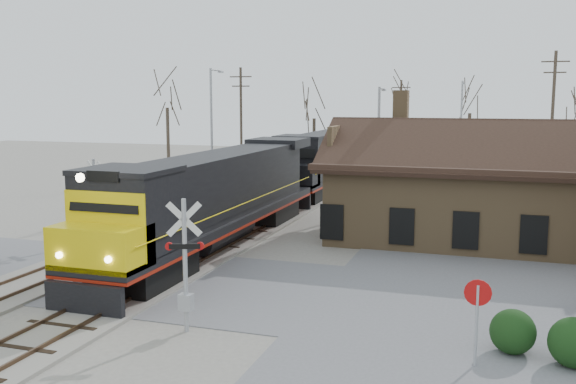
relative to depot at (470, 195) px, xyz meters
The scene contains 22 objects.
ground 17.14m from the depot, 134.97° to the right, with size 140.00×140.00×0.00m, color gray.
road 17.13m from the depot, 134.97° to the right, with size 60.00×9.00×0.03m, color slate.
track_main 12.58m from the depot, 165.97° to the left, with size 3.40×90.00×0.24m.
track_siding 16.92m from the depot, 169.70° to the left, with size 3.40×90.00×0.24m.
depot is the anchor object (origin of this frame).
locomotive_lead 13.58m from the depot, 151.97° to the right, with size 3.31×22.15×4.92m.
locomotive_trailing 20.03m from the depot, 126.78° to the left, with size 3.31×22.15×4.66m.
crossbuck_near 18.74m from the depot, 115.25° to the right, with size 1.18×0.53×4.34m.
crossbuck_far 19.62m from the depot, 159.46° to the right, with size 1.20×0.52×4.40m.
do_not_enter_sign 16.93m from the depot, 86.73° to the right, with size 0.76×0.09×2.53m.
hedge_a 15.76m from the depot, 82.79° to the right, with size 1.34×1.34×1.34m, color black.
hedge_b 16.51m from the depot, 77.42° to the right, with size 1.43×1.43×1.43m, color black.
streetlight_a 19.44m from the depot, 159.50° to the left, with size 0.25×2.04×9.53m.
streetlight_b 10.20m from the depot, 129.37° to the left, with size 0.25×2.04×8.20m.
streetlight_c 25.06m from the depot, 94.67° to the left, with size 0.25×2.04×8.98m.
utility_pole_a 26.64m from the depot, 139.49° to the left, with size 2.00×0.24×10.09m.
utility_pole_b 37.17m from the depot, 104.18° to the left, with size 2.00×0.24×9.40m.
utility_pole_c 18.67m from the depot, 74.15° to the left, with size 2.00×0.24×10.96m.
tree_a 33.76m from the depot, 146.81° to the left, with size 4.40×4.40×10.78m.
tree_b 30.22m from the depot, 122.00° to the left, with size 3.68×3.68×9.01m.
tree_c 37.73m from the depot, 104.12° to the left, with size 4.33×4.33×10.61m.
tree_d 29.36m from the depot, 92.96° to the left, with size 4.03×4.03×9.88m.
Camera 1 is at (13.34, -22.74, 7.47)m, focal length 40.00 mm.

